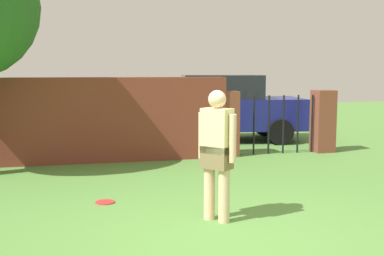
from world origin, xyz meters
name	(u,v)px	position (x,y,z in m)	size (l,w,h in m)	color
ground_plane	(233,235)	(0.00, 0.00, 0.00)	(40.00, 40.00, 0.00)	#568C3D
brick_wall	(85,120)	(-1.50, 4.93, 0.85)	(5.77, 0.50, 1.71)	brown
person	(217,149)	(-0.03, 0.56, 0.90)	(0.40, 0.44, 1.62)	beige
fence_gate	(276,122)	(2.63, 4.93, 0.70)	(2.72, 0.44, 1.40)	brown
car	(221,108)	(2.04, 7.16, 0.86)	(4.41, 2.40, 1.72)	navy
frisbee_red	(105,202)	(-1.33, 1.71, 0.01)	(0.27, 0.27, 0.02)	red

